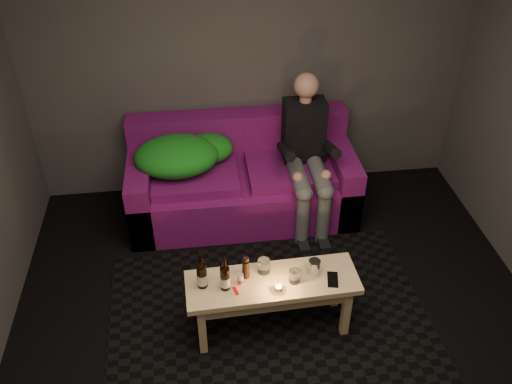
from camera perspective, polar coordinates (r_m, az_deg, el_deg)
floor at (r=3.97m, az=3.44°, el=-17.87°), size 4.50×4.50×0.00m
room at (r=3.19m, az=3.03°, el=6.81°), size 4.50×4.50×4.50m
rug at (r=4.20m, az=1.52°, el=-13.42°), size 2.47×1.83×0.01m
sofa at (r=5.02m, az=-1.51°, el=1.17°), size 2.03×0.91×0.87m
green_blanket at (r=4.81m, az=-7.81°, el=3.95°), size 0.89×0.61×0.30m
person at (r=4.75m, az=5.36°, el=4.30°), size 0.36×0.84×1.35m
coffee_table at (r=3.87m, az=1.72°, el=-10.18°), size 1.22×0.42×0.49m
beer_bottle_a at (r=3.71m, az=-5.72°, el=-8.64°), size 0.07×0.07×0.29m
beer_bottle_b at (r=3.69m, az=-3.28°, el=-8.97°), size 0.07×0.07×0.27m
salt_shaker at (r=3.75m, az=-1.65°, el=-9.16°), size 0.04×0.04×0.09m
pepper_mill at (r=3.78m, az=-1.08°, el=-8.13°), size 0.06×0.06×0.14m
tumbler_back at (r=3.83m, az=0.83°, el=-7.80°), size 0.11×0.11×0.11m
tealight at (r=3.73m, az=2.39°, el=-10.02°), size 0.06×0.06×0.04m
tumbler_front at (r=3.77m, az=4.09°, el=-8.80°), size 0.08×0.08×0.10m
steel_cup at (r=3.84m, az=6.15°, el=-7.85°), size 0.10×0.10×0.12m
smartphone at (r=3.84m, az=8.07°, el=-9.11°), size 0.10×0.16×0.01m
red_lighter at (r=3.73m, az=-2.15°, el=-10.36°), size 0.04×0.08×0.01m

